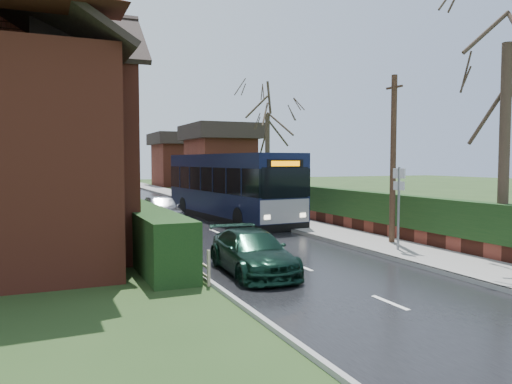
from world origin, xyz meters
name	(u,v)px	position (x,y,z in m)	size (l,w,h in m)	color
ground	(273,256)	(0.00, 0.00, 0.00)	(140.00, 140.00, 0.00)	#2E461E
road	(190,221)	(0.00, 10.00, 0.01)	(6.00, 100.00, 0.02)	black
pavement	(265,216)	(4.25, 10.00, 0.07)	(2.50, 100.00, 0.14)	slate
kerb_right	(245,217)	(3.05, 10.00, 0.07)	(0.12, 100.00, 0.14)	gray
kerb_left	(129,223)	(-3.05, 10.00, 0.05)	(0.12, 100.00, 0.10)	gray
front_hedge	(127,220)	(-3.90, 5.00, 0.80)	(1.20, 16.00, 1.60)	black
picket_fence	(146,228)	(-3.15, 5.00, 0.45)	(0.10, 16.00, 0.90)	tan
right_wall_hedge	(291,198)	(5.80, 10.00, 1.02)	(0.60, 50.00, 1.80)	maroon
bus	(229,187)	(2.20, 10.08, 1.71)	(3.58, 11.52, 3.44)	black
car_silver	(161,209)	(-1.50, 9.86, 0.73)	(1.71, 4.26, 1.45)	#A7A6AB
car_green	(252,252)	(-1.60, -2.10, 0.59)	(1.65, 4.05, 1.18)	black
car_distant	(111,183)	(0.13, 42.87, 0.62)	(1.31, 3.76, 1.24)	black
bus_stop_sign	(399,197)	(4.00, -1.33, 1.90)	(0.20, 0.43, 2.89)	slate
telegraph_pole	(393,160)	(4.80, -0.01, 3.12)	(0.21, 0.80, 6.17)	#332116
tree_right_near	(508,27)	(6.00, -3.70, 7.07)	(4.38, 4.38, 9.46)	#33271E
tree_right_far	(267,108)	(8.10, 18.19, 6.92)	(4.79, 4.79, 9.26)	#34291F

